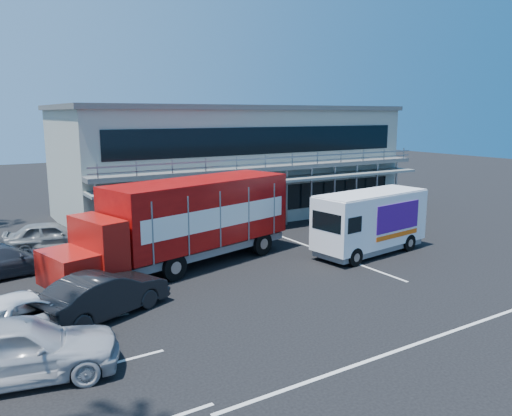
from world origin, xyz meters
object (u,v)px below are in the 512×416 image
red_truck (186,220)px  parked_car_b (104,295)px  white_van (370,221)px  parked_car_a (17,349)px

red_truck → parked_car_b: (-4.74, -3.77, -1.36)m
red_truck → parked_car_b: 6.20m
white_van → parked_car_b: white_van is taller
white_van → parked_car_a: 16.73m
red_truck → parked_car_a: size_ratio=2.34×
parked_car_a → parked_car_b: size_ratio=1.08×
white_van → parked_car_b: 13.29m
parked_car_a → parked_car_b: bearing=-32.0°
red_truck → parked_car_b: red_truck is taller
white_van → parked_car_a: bearing=-173.1°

